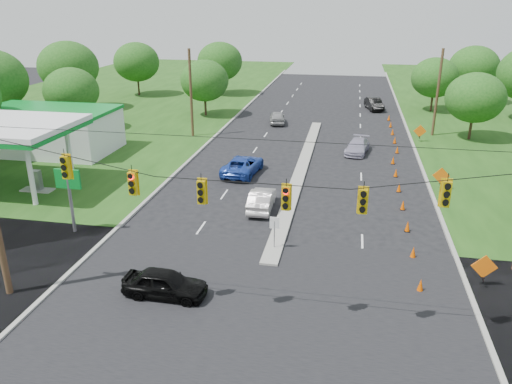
% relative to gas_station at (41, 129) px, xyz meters
% --- Properties ---
extents(ground, '(160.00, 160.00, 0.00)m').
position_rel_gas_station_xyz_m(ground, '(23.64, -20.24, -2.58)').
color(ground, black).
rests_on(ground, ground).
extents(cross_street, '(160.00, 14.00, 0.02)m').
position_rel_gas_station_xyz_m(cross_street, '(23.64, -20.24, -2.58)').
color(cross_street, black).
rests_on(cross_street, ground).
extents(curb_left, '(0.25, 110.00, 0.16)m').
position_rel_gas_station_xyz_m(curb_left, '(13.54, 9.76, -2.58)').
color(curb_left, gray).
rests_on(curb_left, ground).
extents(curb_right, '(0.25, 110.00, 0.16)m').
position_rel_gas_station_xyz_m(curb_right, '(33.74, 9.76, -2.58)').
color(curb_right, gray).
rests_on(curb_right, ground).
extents(median, '(1.00, 34.00, 0.18)m').
position_rel_gas_station_xyz_m(median, '(23.64, 0.76, -2.58)').
color(median, gray).
rests_on(median, ground).
extents(median_sign, '(0.55, 0.06, 2.05)m').
position_rel_gas_station_xyz_m(median_sign, '(23.64, -14.24, -1.11)').
color(median_sign, gray).
rests_on(median_sign, ground).
extents(signal_span, '(25.60, 0.32, 9.00)m').
position_rel_gas_station_xyz_m(signal_span, '(23.59, -21.24, 2.40)').
color(signal_span, '#422D1C').
rests_on(signal_span, ground).
extents(utility_pole_far_left, '(0.28, 0.28, 9.00)m').
position_rel_gas_station_xyz_m(utility_pole_far_left, '(11.14, 9.76, 1.92)').
color(utility_pole_far_left, '#422D1C').
rests_on(utility_pole_far_left, ground).
extents(utility_pole_far_right, '(0.28, 0.28, 9.00)m').
position_rel_gas_station_xyz_m(utility_pole_far_right, '(36.14, 14.76, 1.92)').
color(utility_pole_far_right, '#422D1C').
rests_on(utility_pole_far_right, ground).
extents(gas_station, '(18.40, 19.70, 5.20)m').
position_rel_gas_station_xyz_m(gas_station, '(0.00, 0.00, 0.00)').
color(gas_station, white).
rests_on(gas_station, ground).
extents(cone_0, '(0.32, 0.32, 0.70)m').
position_rel_gas_station_xyz_m(cone_0, '(31.39, -17.24, -2.23)').
color(cone_0, '#E14F00').
rests_on(cone_0, ground).
extents(cone_1, '(0.32, 0.32, 0.70)m').
position_rel_gas_station_xyz_m(cone_1, '(31.39, -13.74, -2.23)').
color(cone_1, '#E14F00').
rests_on(cone_1, ground).
extents(cone_2, '(0.32, 0.32, 0.70)m').
position_rel_gas_station_xyz_m(cone_2, '(31.39, -10.24, -2.23)').
color(cone_2, '#E14F00').
rests_on(cone_2, ground).
extents(cone_3, '(0.32, 0.32, 0.70)m').
position_rel_gas_station_xyz_m(cone_3, '(31.39, -6.74, -2.23)').
color(cone_3, '#E14F00').
rests_on(cone_3, ground).
extents(cone_4, '(0.32, 0.32, 0.70)m').
position_rel_gas_station_xyz_m(cone_4, '(31.39, -3.24, -2.23)').
color(cone_4, '#E14F00').
rests_on(cone_4, ground).
extents(cone_5, '(0.32, 0.32, 0.70)m').
position_rel_gas_station_xyz_m(cone_5, '(31.39, 0.26, -2.23)').
color(cone_5, '#E14F00').
rests_on(cone_5, ground).
extents(cone_6, '(0.32, 0.32, 0.70)m').
position_rel_gas_station_xyz_m(cone_6, '(31.39, 3.76, -2.23)').
color(cone_6, '#E14F00').
rests_on(cone_6, ground).
extents(cone_7, '(0.32, 0.32, 0.70)m').
position_rel_gas_station_xyz_m(cone_7, '(31.99, 7.26, -2.23)').
color(cone_7, '#E14F00').
rests_on(cone_7, ground).
extents(cone_8, '(0.32, 0.32, 0.70)m').
position_rel_gas_station_xyz_m(cone_8, '(31.99, 10.76, -2.23)').
color(cone_8, '#E14F00').
rests_on(cone_8, ground).
extents(cone_9, '(0.32, 0.32, 0.70)m').
position_rel_gas_station_xyz_m(cone_9, '(31.99, 14.26, -2.23)').
color(cone_9, '#E14F00').
rests_on(cone_9, ground).
extents(cone_10, '(0.32, 0.32, 0.70)m').
position_rel_gas_station_xyz_m(cone_10, '(31.99, 17.76, -2.23)').
color(cone_10, '#E14F00').
rests_on(cone_10, ground).
extents(cone_11, '(0.32, 0.32, 0.70)m').
position_rel_gas_station_xyz_m(cone_11, '(31.99, 21.26, -2.23)').
color(cone_11, '#E14F00').
rests_on(cone_11, ground).
extents(work_sign_0, '(1.27, 0.58, 1.37)m').
position_rel_gas_station_xyz_m(work_sign_0, '(34.44, -16.24, -1.48)').
color(work_sign_0, black).
rests_on(work_sign_0, ground).
extents(work_sign_1, '(1.27, 0.58, 1.37)m').
position_rel_gas_station_xyz_m(work_sign_1, '(34.44, -2.24, -1.48)').
color(work_sign_1, black).
rests_on(work_sign_1, ground).
extents(work_sign_2, '(1.27, 0.58, 1.37)m').
position_rel_gas_station_xyz_m(work_sign_2, '(34.44, 11.76, -1.48)').
color(work_sign_2, black).
rests_on(work_sign_2, ground).
extents(tree_2, '(5.88, 5.88, 6.86)m').
position_rel_gas_station_xyz_m(tree_2, '(-2.36, 9.76, 1.76)').
color(tree_2, black).
rests_on(tree_2, ground).
extents(tree_3, '(7.56, 7.56, 8.82)m').
position_rel_gas_station_xyz_m(tree_3, '(-8.36, 19.76, 3.00)').
color(tree_3, black).
rests_on(tree_3, ground).
extents(tree_4, '(6.72, 6.72, 7.84)m').
position_rel_gas_station_xyz_m(tree_4, '(-4.36, 31.76, 2.38)').
color(tree_4, black).
rests_on(tree_4, ground).
extents(tree_5, '(5.88, 5.88, 6.86)m').
position_rel_gas_station_xyz_m(tree_5, '(9.64, 19.76, 1.76)').
color(tree_5, black).
rests_on(tree_5, ground).
extents(tree_6, '(6.72, 6.72, 7.84)m').
position_rel_gas_station_xyz_m(tree_6, '(7.64, 34.76, 2.38)').
color(tree_6, black).
rests_on(tree_6, ground).
extents(tree_9, '(5.88, 5.88, 6.86)m').
position_rel_gas_station_xyz_m(tree_9, '(39.64, 13.76, 1.76)').
color(tree_9, black).
rests_on(tree_9, ground).
extents(tree_11, '(6.72, 6.72, 7.84)m').
position_rel_gas_station_xyz_m(tree_11, '(43.64, 34.76, 2.38)').
color(tree_11, black).
rests_on(tree_11, ground).
extents(tree_12, '(5.88, 5.88, 6.86)m').
position_rel_gas_station_xyz_m(tree_12, '(37.64, 27.76, 1.76)').
color(tree_12, black).
rests_on(tree_12, ground).
extents(black_sedan, '(4.13, 1.71, 1.40)m').
position_rel_gas_station_xyz_m(black_sedan, '(19.23, -20.02, -1.88)').
color(black_sedan, black).
rests_on(black_sedan, ground).
extents(white_sedan, '(1.63, 4.35, 1.42)m').
position_rel_gas_station_xyz_m(white_sedan, '(21.86, -8.42, -1.87)').
color(white_sedan, '#B8B1AF').
rests_on(white_sedan, ground).
extents(blue_pickup, '(2.99, 5.61, 1.50)m').
position_rel_gas_station_xyz_m(blue_pickup, '(18.98, -1.31, -1.83)').
color(blue_pickup, '#2042A5').
rests_on(blue_pickup, ground).
extents(silver_car_far, '(2.54, 4.74, 1.31)m').
position_rel_gas_station_xyz_m(silver_car_far, '(28.27, 6.61, -1.92)').
color(silver_car_far, '#A39EB6').
rests_on(silver_car_far, ground).
extents(silver_car_oncoming, '(2.43, 4.50, 1.45)m').
position_rel_gas_station_xyz_m(silver_car_oncoming, '(19.06, 17.26, -1.85)').
color(silver_car_oncoming, '#959595').
rests_on(silver_car_oncoming, ground).
extents(dark_car_receding, '(2.64, 4.94, 1.55)m').
position_rel_gas_station_xyz_m(dark_car_receding, '(30.39, 27.50, -1.80)').
color(dark_car_receding, black).
rests_on(dark_car_receding, ground).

